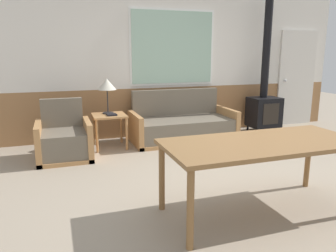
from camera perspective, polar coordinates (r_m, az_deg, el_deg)
The scene contains 10 objects.
ground_plane at distance 4.13m, azimuth 12.47°, elevation -9.57°, with size 16.00×16.00×0.00m, color gray.
wall_back at distance 6.22m, azimuth 0.28°, elevation 11.07°, with size 7.20×0.09×2.70m.
couch at distance 5.86m, azimuth 2.51°, elevation -0.05°, with size 1.82×0.88×0.88m.
armchair at distance 5.08m, azimuth -17.62°, elevation -2.55°, with size 0.77×0.77×0.86m.
side_table at distance 5.44m, azimuth -10.18°, elevation 1.01°, with size 0.53×0.53×0.55m.
table_lamp at distance 5.45m, azimuth -10.58°, elevation 6.97°, with size 0.30×0.30×0.58m.
book_stack at distance 5.33m, azimuth -9.77°, elevation 1.96°, with size 0.16×0.16×0.03m.
dining_table at distance 3.24m, azimuth 16.16°, elevation -3.72°, with size 1.90×0.85×0.72m.
wood_stove at distance 6.73m, azimuth 16.44°, elevation 4.53°, with size 0.58×0.46×2.56m.
entry_door at distance 7.64m, azimuth 21.47°, elevation 7.73°, with size 0.91×0.09×1.99m.
Camera 1 is at (-2.04, -3.24, 1.55)m, focal length 35.00 mm.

